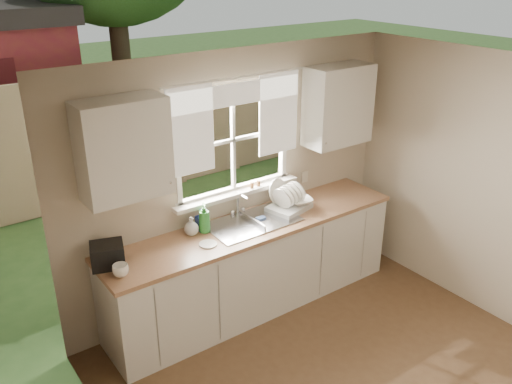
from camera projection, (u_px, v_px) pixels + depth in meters
room_walls at (403, 276)px, 3.69m from camera, size 3.62×4.02×2.50m
ceiling at (418, 91)px, 3.23m from camera, size 3.60×4.00×0.02m
window at (234, 157)px, 5.12m from camera, size 1.38×0.16×1.06m
curtains at (237, 112)px, 4.90m from camera, size 1.50×0.03×0.81m
base_cabinets at (254, 267)px, 5.31m from camera, size 3.00×0.62×0.87m
countertop at (254, 226)px, 5.12m from camera, size 3.04×0.65×0.04m
upper_cabinet_left at (124, 149)px, 4.23m from camera, size 0.70×0.33×0.80m
upper_cabinet_right at (338, 105)px, 5.46m from camera, size 0.70×0.33×0.80m
wall_outlet at (305, 177)px, 5.74m from camera, size 0.08×0.01×0.12m
sill_jars at (255, 184)px, 5.31m from camera, size 0.12×0.04×0.06m
sink at (252, 229)px, 5.17m from camera, size 0.88×0.52×0.40m
dish_rack at (288, 202)px, 5.37m from camera, size 0.47×0.40×0.30m
bowl at (300, 201)px, 5.39m from camera, size 0.28×0.28×0.06m
soap_bottle_a at (204, 218)px, 4.91m from camera, size 0.14×0.14×0.28m
soap_bottle_b at (202, 220)px, 4.96m from camera, size 0.10×0.10×0.21m
soap_bottle_c at (191, 226)px, 4.89m from camera, size 0.17×0.17×0.17m
saucer at (208, 244)px, 4.74m from camera, size 0.16×0.16×0.01m
cup at (121, 270)px, 4.27m from camera, size 0.15×0.15×0.10m
black_appliance at (107, 255)px, 4.40m from camera, size 0.32×0.30×0.19m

